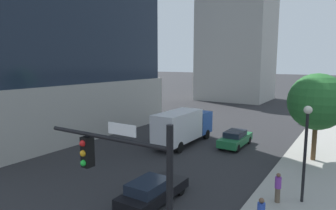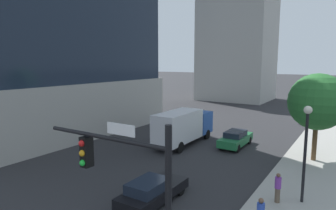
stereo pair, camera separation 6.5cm
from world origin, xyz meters
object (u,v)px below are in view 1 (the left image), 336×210
at_px(street_lamp, 306,139).
at_px(car_black, 152,191).
at_px(traffic_light_pole, 128,181).
at_px(street_tree, 317,102).
at_px(pedestrian_purple_shirt, 278,187).
at_px(box_truck, 183,126).
at_px(car_green, 235,139).
at_px(construction_building, 237,33).

bearing_deg(street_lamp, car_black, -148.26).
bearing_deg(street_lamp, traffic_light_pole, -109.86).
bearing_deg(street_tree, pedestrian_purple_shirt, -94.76).
xyz_separation_m(car_black, box_truck, (-4.43, 11.18, 1.13)).
bearing_deg(street_tree, traffic_light_pole, -100.22).
relative_size(traffic_light_pole, street_tree, 0.87).
bearing_deg(traffic_light_pole, street_tree, 79.78).
relative_size(car_green, box_truck, 0.59).
height_order(traffic_light_pole, car_green, traffic_light_pole).
distance_m(street_tree, box_truck, 11.55).
xyz_separation_m(traffic_light_pole, car_black, (-3.34, 5.92, -3.44)).
relative_size(construction_building, traffic_light_pole, 5.73).
height_order(street_lamp, box_truck, street_lamp).
relative_size(street_lamp, box_truck, 0.67).
height_order(street_lamp, car_black, street_lamp).
bearing_deg(street_lamp, construction_building, 114.37).
height_order(car_black, box_truck, box_truck).
bearing_deg(construction_building, street_lamp, -65.63).
distance_m(traffic_light_pole, pedestrian_purple_shirt, 10.32).
distance_m(street_tree, car_green, 7.81).
height_order(construction_building, street_tree, construction_building).
height_order(street_tree, car_green, street_tree).
height_order(street_tree, pedestrian_purple_shirt, street_tree).
relative_size(street_lamp, car_black, 1.14).
bearing_deg(car_green, street_tree, -6.15).
bearing_deg(pedestrian_purple_shirt, car_green, 121.48).
relative_size(traffic_light_pole, car_green, 1.26).
relative_size(street_tree, car_green, 1.44).
height_order(traffic_light_pole, street_lamp, traffic_light_pole).
distance_m(street_lamp, box_truck, 13.48).
relative_size(construction_building, street_lamp, 6.35).
bearing_deg(car_green, box_truck, -155.26).
height_order(car_green, car_black, car_green).
xyz_separation_m(street_lamp, car_black, (-7.05, -4.36, -2.99)).
bearing_deg(traffic_light_pole, pedestrian_purple_shirt, 74.79).
relative_size(box_truck, pedestrian_purple_shirt, 4.79).
distance_m(construction_building, traffic_light_pole, 56.32).
xyz_separation_m(construction_building, street_tree, (19.05, -34.79, -8.99)).
distance_m(car_green, car_black, 13.22).
relative_size(street_lamp, street_tree, 0.79).
bearing_deg(car_black, construction_building, 104.68).
xyz_separation_m(traffic_light_pole, car_green, (-3.34, 19.15, -3.38)).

